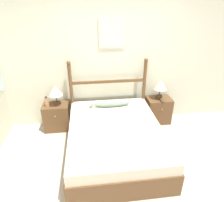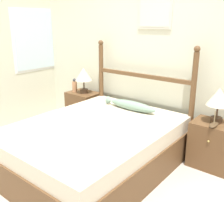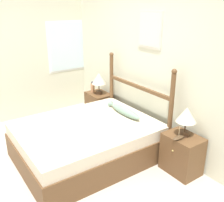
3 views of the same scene
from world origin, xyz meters
The scene contains 11 objects.
ground_plane centered at (0.00, 0.00, 0.00)m, with size 16.00×16.00×0.00m, color #B7AD9E.
wall_back centered at (0.00, 1.73, 1.28)m, with size 6.40×0.08×2.55m.
bed centered at (-0.10, 0.62, 0.26)m, with size 1.51×1.95×0.53m.
headboard centered at (-0.10, 1.57, 0.75)m, with size 1.52×0.07×1.37m.
nightstand_left centered at (-1.15, 1.49, 0.27)m, with size 0.49×0.39×0.54m.
nightstand_right centered at (0.95, 1.49, 0.27)m, with size 0.49×0.39×0.54m.
table_lamp_left centered at (-1.11, 1.48, 0.83)m, with size 0.26×0.26×0.40m.
table_lamp_right centered at (0.94, 1.50, 0.83)m, with size 0.26×0.26×0.40m.
bottle centered at (-1.28, 1.44, 0.64)m, with size 0.08×0.08×0.22m.
model_boat centered at (0.96, 1.37, 0.56)m, with size 0.08×0.19×0.18m.
fish_pillow centered at (-0.08, 1.29, 0.59)m, with size 0.75×0.14×0.12m.
Camera 2 is at (1.75, -1.37, 1.64)m, focal length 42.00 mm.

